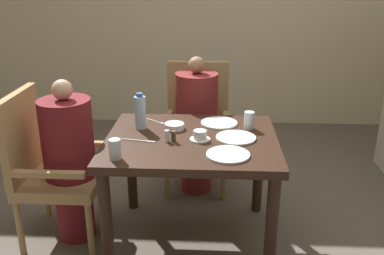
{
  "coord_description": "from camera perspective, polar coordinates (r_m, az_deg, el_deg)",
  "views": [
    {
      "loc": [
        0.13,
        -2.41,
        1.69
      ],
      "look_at": [
        0.0,
        0.04,
        0.77
      ],
      "focal_mm": 40.0,
      "sensor_mm": 36.0,
      "label": 1
    }
  ],
  "objects": [
    {
      "name": "ground_plane",
      "position": [
        2.94,
        -0.05,
        -14.51
      ],
      "size": [
        16.0,
        16.0,
        0.0
      ],
      "primitive_type": "plane",
      "color": "#60564C"
    },
    {
      "name": "plate_dessert_center",
      "position": [
        2.36,
        4.83,
        -3.62
      ],
      "size": [
        0.24,
        0.24,
        0.01
      ],
      "color": "white",
      "rests_on": "dining_table"
    },
    {
      "name": "glass_tall_near",
      "position": [
        2.75,
        7.63,
        0.96
      ],
      "size": [
        0.07,
        0.07,
        0.11
      ],
      "color": "silver",
      "rests_on": "dining_table"
    },
    {
      "name": "knife_beside_plate",
      "position": [
        2.57,
        -6.93,
        -1.75
      ],
      "size": [
        0.21,
        0.05,
        0.0
      ],
      "color": "silver",
      "rests_on": "dining_table"
    },
    {
      "name": "bowl_small",
      "position": [
        2.74,
        -2.36,
        0.19
      ],
      "size": [
        0.13,
        0.13,
        0.04
      ],
      "color": "white",
      "rests_on": "dining_table"
    },
    {
      "name": "glass_tall_mid",
      "position": [
        2.33,
        -10.23,
        -2.86
      ],
      "size": [
        0.07,
        0.07,
        0.11
      ],
      "color": "silver",
      "rests_on": "dining_table"
    },
    {
      "name": "fork_beside_plate",
      "position": [
        2.88,
        -4.98,
        0.85
      ],
      "size": [
        0.17,
        0.13,
        0.0
      ],
      "color": "silver",
      "rests_on": "dining_table"
    },
    {
      "name": "water_bottle",
      "position": [
        2.74,
        -6.92,
        2.06
      ],
      "size": [
        0.07,
        0.07,
        0.23
      ],
      "color": "#A3C6DB",
      "rests_on": "dining_table"
    },
    {
      "name": "dining_table",
      "position": [
        2.64,
        -0.05,
        -3.5
      ],
      "size": [
        1.04,
        0.88,
        0.72
      ],
      "color": "#331E14",
      "rests_on": "ground_plane"
    },
    {
      "name": "pepper_shaker",
      "position": [
        2.53,
        -2.48,
        -1.18
      ],
      "size": [
        0.03,
        0.03,
        0.07
      ],
      "color": "#4C3D2D",
      "rests_on": "dining_table"
    },
    {
      "name": "chair_far_side",
      "position": [
        3.45,
        0.7,
        0.72
      ],
      "size": [
        0.5,
        0.5,
        0.99
      ],
      "color": "#A88451",
      "rests_on": "ground_plane"
    },
    {
      "name": "plate_main_right",
      "position": [
        2.83,
        3.64,
        0.61
      ],
      "size": [
        0.24,
        0.24,
        0.01
      ],
      "color": "white",
      "rests_on": "dining_table"
    },
    {
      "name": "chair_left_side",
      "position": [
        2.87,
        -18.74,
        -4.63
      ],
      "size": [
        0.5,
        0.5,
        0.99
      ],
      "color": "#A88451",
      "rests_on": "ground_plane"
    },
    {
      "name": "teacup_with_saucer",
      "position": [
        2.56,
        1.07,
        -1.12
      ],
      "size": [
        0.12,
        0.12,
        0.06
      ],
      "color": "white",
      "rests_on": "dining_table"
    },
    {
      "name": "diner_in_left_chair",
      "position": [
        2.81,
        -15.97,
        -4.22
      ],
      "size": [
        0.32,
        0.32,
        1.07
      ],
      "color": "maroon",
      "rests_on": "ground_plane"
    },
    {
      "name": "salt_shaker",
      "position": [
        2.53,
        -3.36,
        -1.13
      ],
      "size": [
        0.03,
        0.03,
        0.07
      ],
      "color": "white",
      "rests_on": "dining_table"
    },
    {
      "name": "plate_main_left",
      "position": [
        2.59,
        5.87,
        -1.37
      ],
      "size": [
        0.24,
        0.24,
        0.01
      ],
      "color": "white",
      "rests_on": "dining_table"
    },
    {
      "name": "diner_in_far_chair",
      "position": [
        3.3,
        0.59,
        0.42
      ],
      "size": [
        0.32,
        0.32,
        1.08
      ],
      "color": "maroon",
      "rests_on": "ground_plane"
    }
  ]
}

